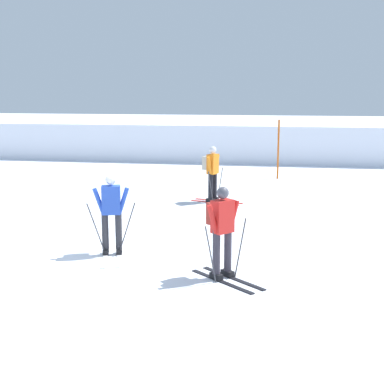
{
  "coord_description": "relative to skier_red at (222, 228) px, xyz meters",
  "views": [
    {
      "loc": [
        3.58,
        -10.75,
        3.46
      ],
      "look_at": [
        1.34,
        2.65,
        0.9
      ],
      "focal_mm": 52.14,
      "sensor_mm": 36.0,
      "label": 1
    }
  ],
  "objects": [
    {
      "name": "ground_plane",
      "position": [
        -2.49,
        1.0,
        -0.96
      ],
      "size": [
        120.0,
        120.0,
        0.0
      ],
      "primitive_type": "plane",
      "color": "silver"
    },
    {
      "name": "far_snow_ridge",
      "position": [
        -2.49,
        19.2,
        -0.09
      ],
      "size": [
        80.0,
        7.55,
        1.73
      ],
      "primitive_type": "cube",
      "color": "silver",
      "rests_on": "ground"
    },
    {
      "name": "skier_red",
      "position": [
        0.0,
        0.0,
        0.0
      ],
      "size": [
        1.44,
        1.34,
        1.71
      ],
      "color": "black",
      "rests_on": "ground"
    },
    {
      "name": "skier_orange",
      "position": [
        -1.07,
        6.88,
        -0.0
      ],
      "size": [
        1.63,
        0.96,
        1.71
      ],
      "color": "red",
      "rests_on": "ground"
    },
    {
      "name": "skier_blue",
      "position": [
        -2.43,
        1.11,
        -0.0
      ],
      "size": [
        0.98,
        1.64,
        1.71
      ],
      "color": "silver",
      "rests_on": "ground"
    },
    {
      "name": "trail_marker_pole",
      "position": [
        0.85,
        11.64,
        0.18
      ],
      "size": [
        0.07,
        0.07,
        2.26
      ],
      "primitive_type": "cylinder",
      "color": "#C65614",
      "rests_on": "ground"
    }
  ]
}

